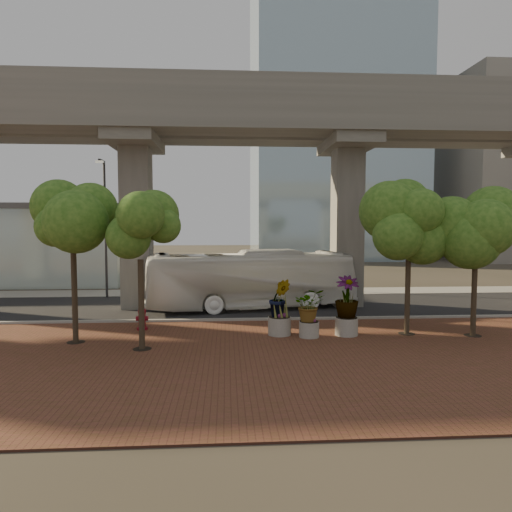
{
  "coord_description": "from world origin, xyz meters",
  "views": [
    {
      "loc": [
        -0.97,
        -24.01,
        4.76
      ],
      "look_at": [
        0.62,
        0.5,
        3.04
      ],
      "focal_mm": 32.0,
      "sensor_mm": 36.0,
      "label": 1
    }
  ],
  "objects": [
    {
      "name": "planter_right",
      "position": [
        4.09,
        -5.23,
        1.58
      ],
      "size": [
        2.36,
        2.36,
        2.52
      ],
      "color": "#A7A296",
      "rests_on": "ground"
    },
    {
      "name": "brick_plaza",
      "position": [
        0.0,
        -8.0,
        0.03
      ],
      "size": [
        70.0,
        13.0,
        0.06
      ],
      "primitive_type": "cube",
      "color": "brown",
      "rests_on": "ground"
    },
    {
      "name": "transit_bus",
      "position": [
        0.37,
        1.26,
        1.63
      ],
      "size": [
        12.0,
        4.74,
        3.26
      ],
      "primitive_type": "imported",
      "rotation": [
        0.0,
        0.0,
        1.75
      ],
      "color": "white",
      "rests_on": "ground"
    },
    {
      "name": "street_tree_far_east",
      "position": [
        9.4,
        -5.67,
        4.47
      ],
      "size": [
        3.73,
        3.73,
        6.13
      ],
      "color": "#403124",
      "rests_on": "ground"
    },
    {
      "name": "far_sidewalk",
      "position": [
        0.0,
        7.5,
        0.03
      ],
      "size": [
        90.0,
        3.0,
        0.06
      ],
      "primitive_type": "cube",
      "color": "#9E9B93",
      "rests_on": "ground"
    },
    {
      "name": "asphalt_road",
      "position": [
        0.0,
        2.0,
        0.02
      ],
      "size": [
        90.0,
        8.0,
        0.04
      ],
      "primitive_type": "cube",
      "color": "black",
      "rests_on": "ground"
    },
    {
      "name": "ground",
      "position": [
        0.0,
        0.0,
        0.0
      ],
      "size": [
        160.0,
        160.0,
        0.0
      ],
      "primitive_type": "plane",
      "color": "#363227",
      "rests_on": "ground"
    },
    {
      "name": "street_tree_near_east",
      "position": [
        6.74,
        -5.17,
        4.59
      ],
      "size": [
        4.27,
        4.27,
        6.5
      ],
      "color": "#403124",
      "rests_on": "ground"
    },
    {
      "name": "planter_front",
      "position": [
        2.45,
        -5.46,
        1.3
      ],
      "size": [
        1.86,
        1.86,
        2.05
      ],
      "color": "#99958A",
      "rests_on": "ground"
    },
    {
      "name": "street_tree_near_west",
      "position": [
        -4.17,
        -6.87,
        4.34
      ],
      "size": [
        3.12,
        3.12,
        5.73
      ],
      "color": "#403124",
      "rests_on": "ground"
    },
    {
      "name": "station_pavilion",
      "position": [
        -20.0,
        16.0,
        3.22
      ],
      "size": [
        23.0,
        13.0,
        6.3
      ],
      "color": "silver",
      "rests_on": "ground"
    },
    {
      "name": "street_tree_far_west",
      "position": [
        -6.99,
        -5.7,
        5.02
      ],
      "size": [
        3.56,
        3.56,
        6.61
      ],
      "color": "#403124",
      "rests_on": "ground"
    },
    {
      "name": "planter_left",
      "position": [
        1.26,
        -4.99,
        1.51
      ],
      "size": [
        2.17,
        2.17,
        2.39
      ],
      "color": "#A9A399",
      "rests_on": "ground"
    },
    {
      "name": "fire_hydrant",
      "position": [
        -4.75,
        -3.65,
        0.56
      ],
      "size": [
        0.52,
        0.47,
        1.05
      ],
      "color": "maroon",
      "rests_on": "ground"
    },
    {
      "name": "curb_strip",
      "position": [
        0.0,
        -2.0,
        0.08
      ],
      "size": [
        70.0,
        0.25,
        0.16
      ],
      "primitive_type": "cube",
      "color": "#9E9B93",
      "rests_on": "ground"
    },
    {
      "name": "streetlamp_east",
      "position": [
        7.62,
        7.18,
        4.56
      ],
      "size": [
        0.39,
        1.13,
        7.8
      ],
      "color": "#29292D",
      "rests_on": "ground"
    },
    {
      "name": "streetlamp_west",
      "position": [
        -8.7,
        5.63,
        5.08
      ],
      "size": [
        0.43,
        1.26,
        8.71
      ],
      "color": "#2A2B2F",
      "rests_on": "ground"
    },
    {
      "name": "transit_viaduct",
      "position": [
        0.0,
        2.0,
        7.29
      ],
      "size": [
        72.0,
        5.6,
        12.4
      ],
      "color": "gray",
      "rests_on": "ground"
    }
  ]
}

